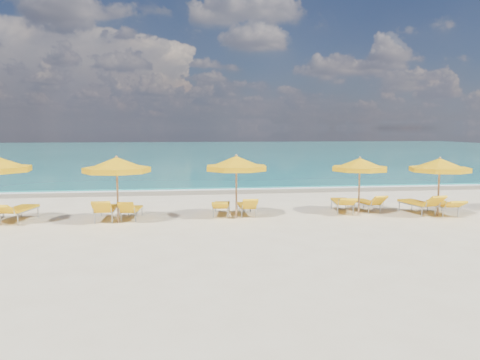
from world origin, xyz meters
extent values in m
plane|color=beige|center=(0.00, 0.00, 0.00)|extent=(120.00, 120.00, 0.00)
cube|color=#157674|center=(0.00, 48.00, 0.00)|extent=(120.00, 80.00, 0.30)
cube|color=tan|center=(0.00, 7.40, 0.00)|extent=(120.00, 2.60, 0.01)
cube|color=white|center=(0.00, 8.20, 0.00)|extent=(120.00, 1.20, 0.03)
cube|color=white|center=(-6.00, 17.00, 0.00)|extent=(14.00, 0.36, 0.05)
cube|color=white|center=(8.00, 24.00, 0.00)|extent=(18.00, 0.30, 0.05)
cylinder|color=tan|center=(-4.34, -0.10, 1.08)|extent=(0.07, 0.07, 2.16)
cone|color=#FDB50C|center=(-4.34, -0.10, 1.99)|extent=(2.44, 2.44, 0.43)
cylinder|color=#FDB50C|center=(-4.34, -0.10, 1.78)|extent=(2.47, 2.47, 0.17)
sphere|color=tan|center=(-4.34, -0.10, 2.21)|extent=(0.10, 0.10, 0.10)
cylinder|color=tan|center=(-0.30, 0.28, 1.07)|extent=(0.07, 0.07, 2.14)
cone|color=#FDB50C|center=(-0.30, 0.28, 1.97)|extent=(2.73, 2.73, 0.43)
cylinder|color=#FDB50C|center=(-0.30, 0.28, 1.76)|extent=(2.75, 2.75, 0.17)
sphere|color=tan|center=(-0.30, 0.28, 2.19)|extent=(0.10, 0.10, 0.10)
cylinder|color=tan|center=(4.33, 0.52, 1.01)|extent=(0.06, 0.06, 2.02)
cone|color=#FDB50C|center=(4.33, 0.52, 1.86)|extent=(2.15, 2.15, 0.40)
cylinder|color=#FDB50C|center=(4.33, 0.52, 1.66)|extent=(2.16, 2.16, 0.16)
sphere|color=tan|center=(4.33, 0.52, 2.07)|extent=(0.09, 0.09, 0.09)
cylinder|color=tan|center=(6.93, -0.42, 1.02)|extent=(0.06, 0.06, 2.05)
cone|color=#FDB50C|center=(6.93, -0.42, 1.88)|extent=(2.35, 2.35, 0.41)
cylinder|color=#FDB50C|center=(6.93, -0.42, 1.68)|extent=(2.37, 2.37, 0.16)
sphere|color=tan|center=(6.93, -0.42, 2.09)|extent=(0.09, 0.09, 0.09)
cube|color=yellow|center=(-7.69, 0.73, 0.42)|extent=(0.93, 1.54, 0.09)
cube|color=yellow|center=(-7.90, -0.27, 0.58)|extent=(0.76, 0.76, 0.39)
cube|color=yellow|center=(-4.80, 0.57, 0.39)|extent=(0.63, 1.36, 0.08)
cube|color=yellow|center=(-4.82, -0.35, 0.59)|extent=(0.61, 0.56, 0.46)
cube|color=yellow|center=(-3.94, 0.59, 0.34)|extent=(0.67, 1.24, 0.07)
cube|color=yellow|center=(-4.04, -0.20, 0.53)|extent=(0.58, 0.52, 0.43)
cube|color=yellow|center=(-0.76, 0.94, 0.36)|extent=(0.74, 1.31, 0.08)
cube|color=yellow|center=(-0.90, 0.07, 0.48)|extent=(0.63, 0.64, 0.31)
cube|color=yellow|center=(0.13, 0.77, 0.35)|extent=(0.54, 1.20, 0.07)
cube|color=yellow|center=(0.13, -0.05, 0.53)|extent=(0.54, 0.48, 0.41)
cube|color=yellow|center=(3.82, 0.91, 0.40)|extent=(0.81, 1.45, 0.08)
cube|color=yellow|center=(3.67, -0.06, 0.53)|extent=(0.70, 0.71, 0.34)
cube|color=yellow|center=(4.79, 0.97, 0.34)|extent=(0.74, 1.27, 0.07)
cube|color=yellow|center=(4.93, 0.17, 0.52)|extent=(0.61, 0.58, 0.40)
cube|color=yellow|center=(6.43, 0.19, 0.40)|extent=(0.86, 1.48, 0.09)
cube|color=yellow|center=(6.60, -0.75, 0.60)|extent=(0.72, 0.68, 0.46)
cube|color=yellow|center=(7.34, -0.02, 0.38)|extent=(0.72, 1.38, 0.08)
cube|color=yellow|center=(7.25, -0.97, 0.51)|extent=(0.65, 0.67, 0.32)
camera|label=1|loc=(-2.40, -15.91, 3.15)|focal=35.00mm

